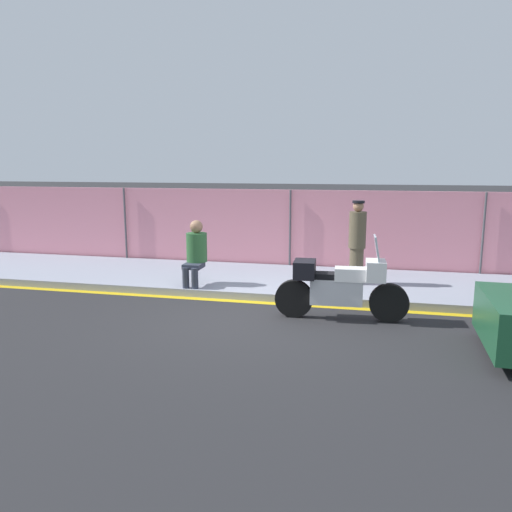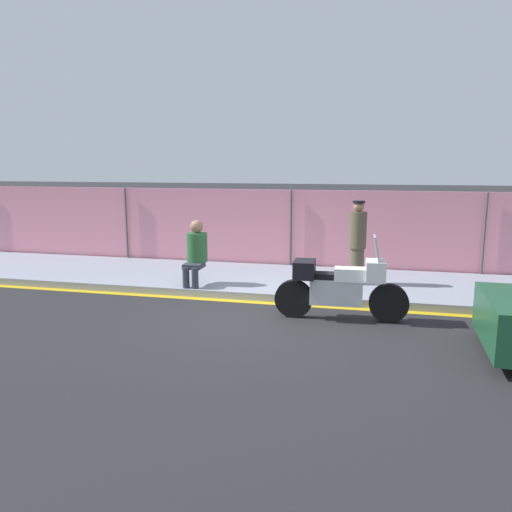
% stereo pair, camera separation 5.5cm
% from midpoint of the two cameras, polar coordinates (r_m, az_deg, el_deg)
% --- Properties ---
extents(ground_plane, '(120.00, 120.00, 0.00)m').
position_cam_midpoint_polar(ground_plane, '(8.64, -0.29, -7.28)').
color(ground_plane, '#262628').
extents(sidewalk, '(32.90, 2.91, 0.15)m').
position_cam_midpoint_polar(sidewalk, '(11.09, 2.87, -2.88)').
color(sidewalk, '#8E93A3').
rests_on(sidewalk, ground_plane).
extents(curb_paint_stripe, '(32.90, 0.18, 0.01)m').
position_cam_midpoint_polar(curb_paint_stripe, '(9.64, 1.20, -5.38)').
color(curb_paint_stripe, gold).
rests_on(curb_paint_stripe, ground_plane).
extents(storefront_fence, '(31.26, 0.17, 2.02)m').
position_cam_midpoint_polar(storefront_fence, '(12.42, 4.20, 2.91)').
color(storefront_fence, pink).
rests_on(storefront_fence, ground_plane).
extents(motorcycle, '(2.27, 0.56, 1.47)m').
position_cam_midpoint_polar(motorcycle, '(8.63, 9.71, -3.39)').
color(motorcycle, black).
rests_on(motorcycle, ground_plane).
extents(officer_standing, '(0.35, 0.35, 1.74)m').
position_cam_midpoint_polar(officer_standing, '(10.58, 11.67, 1.64)').
color(officer_standing, brown).
rests_on(officer_standing, sidewalk).
extents(person_seated_on_curb, '(0.43, 0.71, 1.34)m').
position_cam_midpoint_polar(person_seated_on_curb, '(10.41, -6.71, 0.74)').
color(person_seated_on_curb, '#2D3342').
rests_on(person_seated_on_curb, sidewalk).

